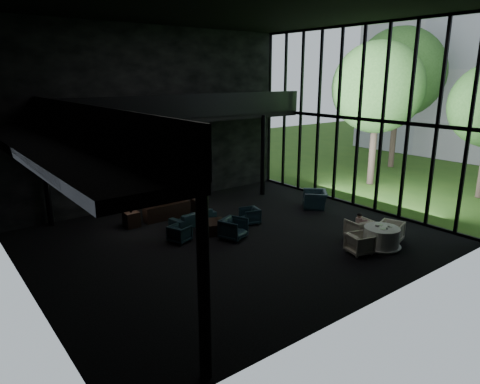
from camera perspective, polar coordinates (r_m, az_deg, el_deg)
floor at (r=16.02m, az=-0.75°, el=-6.19°), size 14.00×12.00×0.02m
ceiling at (r=15.05m, az=-0.87°, el=23.44°), size 14.00×12.00×0.02m
wall_back at (r=20.12m, az=-11.27°, el=9.69°), size 14.00×0.04×8.00m
wall_front at (r=10.88m, az=18.57°, el=4.61°), size 14.00×0.04×8.00m
wall_left at (r=12.23m, az=-28.17°, el=4.69°), size 0.04×12.00×8.00m
curtain_wall at (r=19.95m, az=15.60°, el=9.38°), size 0.20×12.00×8.00m
mezzanine_left at (r=12.42m, az=-23.64°, el=5.36°), size 2.00×12.00×0.25m
mezzanine_back at (r=19.71m, az=-7.31°, el=9.75°), size 12.00×2.00×0.25m
railing_left at (r=12.62m, az=-19.52°, el=8.66°), size 0.06×12.00×1.00m
railing_back at (r=18.81m, az=-5.79°, el=11.37°), size 12.00×0.06×1.00m
column_sw at (r=8.32m, az=-4.85°, el=-12.49°), size 0.24×0.24×4.00m
column_nw at (r=18.47m, az=-24.48°, el=1.82°), size 0.24×0.24×4.00m
column_ne at (r=21.38m, az=3.09°, el=4.87°), size 0.24×0.24×4.00m
tree_near at (r=24.32m, az=17.89°, el=13.11°), size 4.80×4.80×7.65m
tree_far at (r=29.59m, az=20.48°, el=14.62°), size 5.60×5.60×8.80m
console at (r=18.31m, az=-9.72°, el=-2.56°), size 2.01×0.46×0.64m
bronze_urn at (r=18.20m, az=-10.09°, el=0.22°), size 0.71×0.71×1.32m
side_table_left at (r=17.65m, az=-14.27°, el=-3.56°), size 0.56×0.56×0.61m
table_lamp_left at (r=17.42m, az=-14.42°, el=-1.24°), size 0.37×0.37×0.61m
side_table_right at (r=19.09m, az=-5.53°, el=-1.75°), size 0.53×0.53×0.58m
table_lamp_right at (r=18.91m, az=-5.61°, el=0.40°), size 0.37×0.37×0.62m
sofa at (r=17.48m, az=-6.28°, el=-3.17°), size 1.88×0.79×0.71m
lounge_armchair_west at (r=15.73m, az=-8.02°, el=-5.50°), size 0.76×0.78×0.64m
lounge_armchair_east at (r=17.45m, az=1.31°, el=-3.16°), size 0.78×0.81×0.68m
lounge_armchair_south at (r=15.80m, az=-0.89°, el=-4.63°), size 1.20×1.16×0.96m
window_armchair at (r=19.80m, az=10.00°, el=-0.45°), size 1.51×1.54×1.14m
coffee_table at (r=16.53m, az=-3.78°, el=-4.70°), size 1.31×1.31×0.45m
dining_table at (r=15.86m, az=18.30°, el=-5.96°), size 1.39×1.39×0.75m
dining_chair_north at (r=16.49m, az=15.56°, el=-4.54°), size 0.93×0.89×0.86m
dining_chair_east at (r=16.54m, az=19.50°, el=-4.81°), size 1.00×1.03×0.86m
dining_chair_west at (r=15.13m, az=15.68°, el=-6.53°), size 0.89×0.92×0.78m
child at (r=16.33m, az=15.61°, el=-3.66°), size 0.26×0.26×0.55m
plate_a at (r=15.58m, az=18.57°, el=-4.69°), size 0.29×0.29×0.01m
plate_b at (r=15.94m, az=18.15°, el=-4.19°), size 0.27×0.27×0.01m
saucer at (r=15.87m, az=19.47°, el=-4.40°), size 0.16×0.16×0.01m
coffee_cup at (r=15.82m, az=19.23°, el=-4.30°), size 0.09×0.09×0.06m
cereal_bowl at (r=15.76m, az=17.85°, el=-4.25°), size 0.17×0.17×0.09m
cream_pot at (r=15.58m, az=19.01°, el=-4.61°), size 0.07×0.07×0.07m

